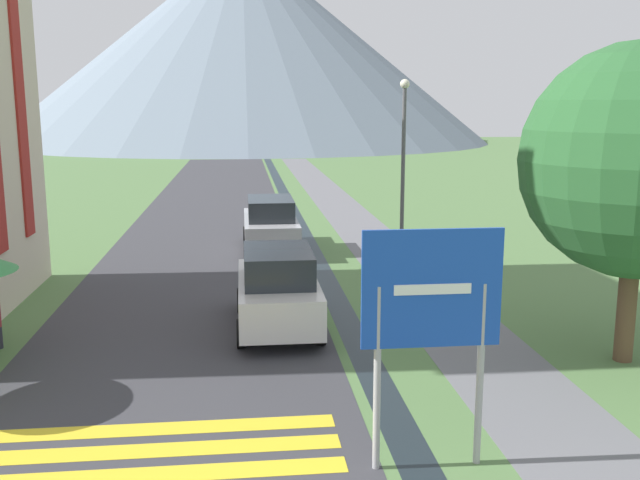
{
  "coord_description": "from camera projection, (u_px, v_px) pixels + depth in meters",
  "views": [
    {
      "loc": [
        -1.15,
        -4.92,
        4.93
      ],
      "look_at": [
        0.5,
        10.0,
        2.06
      ],
      "focal_mm": 40.0,
      "sensor_mm": 36.0,
      "label": 1
    }
  ],
  "objects": [
    {
      "name": "ground_plane",
      "position": [
        275.0,
        244.0,
        25.38
      ],
      "size": [
        160.0,
        160.0,
        0.0
      ],
      "primitive_type": "plane",
      "color": "#517542"
    },
    {
      "name": "road",
      "position": [
        214.0,
        206.0,
        34.87
      ],
      "size": [
        6.4,
        60.0,
        0.01
      ],
      "color": "#38383D",
      "rests_on": "ground_plane"
    },
    {
      "name": "footpath",
      "position": [
        338.0,
        204.0,
        35.53
      ],
      "size": [
        2.2,
        60.0,
        0.01
      ],
      "color": "slate",
      "rests_on": "ground_plane"
    },
    {
      "name": "drainage_channel",
      "position": [
        290.0,
        205.0,
        35.27
      ],
      "size": [
        0.6,
        60.0,
        0.0
      ],
      "color": "black",
      "rests_on": "ground_plane"
    },
    {
      "name": "crosswalk_marking",
      "position": [
        150.0,
        462.0,
        9.95
      ],
      "size": [
        5.44,
        2.54,
        0.01
      ],
      "color": "yellow",
      "rests_on": "ground_plane"
    },
    {
      "name": "mountain_distant",
      "position": [
        244.0,
        43.0,
        92.94
      ],
      "size": [
        63.4,
        63.4,
        25.5
      ],
      "color": "slate",
      "rests_on": "ground_plane"
    },
    {
      "name": "road_sign",
      "position": [
        431.0,
        311.0,
        9.45
      ],
      "size": [
        1.89,
        0.11,
        3.34
      ],
      "color": "#9E9EA3",
      "rests_on": "ground_plane"
    },
    {
      "name": "parked_car_near",
      "position": [
        278.0,
        289.0,
        15.75
      ],
      "size": [
        1.82,
        4.07,
        1.82
      ],
      "color": "silver",
      "rests_on": "ground_plane"
    },
    {
      "name": "parked_car_far",
      "position": [
        270.0,
        224.0,
        24.17
      ],
      "size": [
        1.86,
        4.54,
        1.82
      ],
      "color": "#B2B2B7",
      "rests_on": "ground_plane"
    },
    {
      "name": "streetlamp",
      "position": [
        403.0,
        159.0,
        21.16
      ],
      "size": [
        0.28,
        0.28,
        5.64
      ],
      "color": "#515156",
      "rests_on": "ground_plane"
    },
    {
      "name": "tree_by_path",
      "position": [
        639.0,
        161.0,
        13.2
      ],
      "size": [
        4.4,
        4.4,
        6.1
      ],
      "color": "brown",
      "rests_on": "ground_plane"
    }
  ]
}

